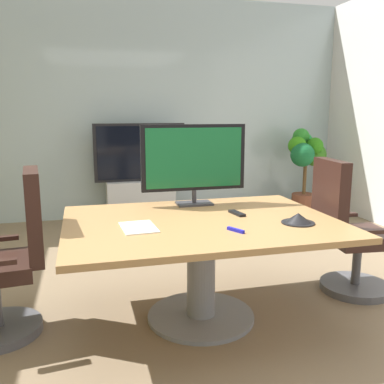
% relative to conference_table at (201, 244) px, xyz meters
% --- Properties ---
extents(ground_plane, '(7.25, 7.25, 0.00)m').
position_rel_conference_table_xyz_m(ground_plane, '(-0.11, 0.15, -0.55)').
color(ground_plane, '#7A664C').
extents(wall_back_glass_partition, '(6.25, 0.10, 2.99)m').
position_rel_conference_table_xyz_m(wall_back_glass_partition, '(-0.11, 3.22, 0.94)').
color(wall_back_glass_partition, '#9EB2B7').
rests_on(wall_back_glass_partition, ground).
extents(conference_table, '(1.84, 1.35, 0.72)m').
position_rel_conference_table_xyz_m(conference_table, '(0.00, 0.00, 0.00)').
color(conference_table, olive).
rests_on(conference_table, ground).
extents(office_chair_left, '(0.62, 0.60, 1.09)m').
position_rel_conference_table_xyz_m(office_chair_left, '(-1.27, 0.14, -0.10)').
color(office_chair_left, '#4C4C51').
rests_on(office_chair_left, ground).
extents(office_chair_right, '(0.62, 0.60, 1.09)m').
position_rel_conference_table_xyz_m(office_chair_right, '(1.27, 0.14, -0.10)').
color(office_chair_right, '#4C4C51').
rests_on(office_chair_right, ground).
extents(tv_monitor, '(0.84, 0.18, 0.64)m').
position_rel_conference_table_xyz_m(tv_monitor, '(0.08, 0.50, 0.53)').
color(tv_monitor, '#333338').
rests_on(tv_monitor, conference_table).
extents(wall_display_unit, '(1.20, 0.36, 1.31)m').
position_rel_conference_table_xyz_m(wall_display_unit, '(-0.03, 2.86, -0.11)').
color(wall_display_unit, '#B7BABC').
rests_on(wall_display_unit, ground).
extents(potted_plant, '(0.63, 0.70, 1.23)m').
position_rel_conference_table_xyz_m(potted_plant, '(2.28, 2.62, 0.24)').
color(potted_plant, brown).
rests_on(potted_plant, ground).
extents(conference_phone, '(0.22, 0.22, 0.07)m').
position_rel_conference_table_xyz_m(conference_phone, '(0.60, -0.25, 0.20)').
color(conference_phone, black).
rests_on(conference_phone, conference_table).
extents(remote_control, '(0.08, 0.18, 0.02)m').
position_rel_conference_table_xyz_m(remote_control, '(0.29, 0.09, 0.18)').
color(remote_control, black).
rests_on(remote_control, conference_table).
extents(whiteboard_marker, '(0.08, 0.12, 0.02)m').
position_rel_conference_table_xyz_m(whiteboard_marker, '(0.13, -0.33, 0.18)').
color(whiteboard_marker, '#1919A5').
rests_on(whiteboard_marker, conference_table).
extents(paper_notepad, '(0.23, 0.31, 0.01)m').
position_rel_conference_table_xyz_m(paper_notepad, '(-0.44, -0.09, 0.18)').
color(paper_notepad, white).
rests_on(paper_notepad, conference_table).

